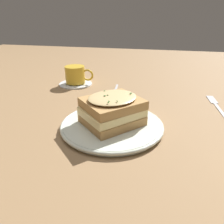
{
  "coord_description": "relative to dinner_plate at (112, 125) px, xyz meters",
  "views": [
    {
      "loc": [
        -0.13,
        0.48,
        0.26
      ],
      "look_at": [
        -0.03,
        0.02,
        0.04
      ],
      "focal_mm": 35.0,
      "sensor_mm": 36.0,
      "label": 1
    }
  ],
  "objects": [
    {
      "name": "sandwich",
      "position": [
        -0.0,
        -0.0,
        0.04
      ],
      "size": [
        0.17,
        0.17,
        0.07
      ],
      "rotation": [
        0.0,
        0.0,
        3.95
      ],
      "color": "#B2844C",
      "rests_on": "dinner_plate"
    },
    {
      "name": "ground_plane",
      "position": [
        0.03,
        -0.02,
        -0.01
      ],
      "size": [
        2.4,
        2.4,
        0.0
      ],
      "primitive_type": "plane",
      "color": "olive"
    },
    {
      "name": "teacup_with_saucer",
      "position": [
        0.21,
        -0.31,
        0.02
      ],
      "size": [
        0.14,
        0.13,
        0.07
      ],
      "rotation": [
        0.0,
        0.0,
        3.19
      ],
      "color": "white",
      "rests_on": "ground_plane"
    },
    {
      "name": "dinner_plate",
      "position": [
        0.0,
        0.0,
        0.0
      ],
      "size": [
        0.25,
        0.25,
        0.01
      ],
      "color": "silver",
      "rests_on": "ground_plane"
    },
    {
      "name": "spoon",
      "position": [
        0.04,
        -0.21,
        -0.0
      ],
      "size": [
        0.05,
        0.17,
        0.01
      ],
      "rotation": [
        0.0,
        0.0,
        0.09
      ],
      "color": "silver",
      "rests_on": "ground_plane"
    },
    {
      "name": "fork",
      "position": [
        -0.28,
        -0.22,
        -0.01
      ],
      "size": [
        0.03,
        0.17,
        0.0
      ],
      "rotation": [
        0.0,
        0.0,
        3.23
      ],
      "color": "silver",
      "rests_on": "ground_plane"
    }
  ]
}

